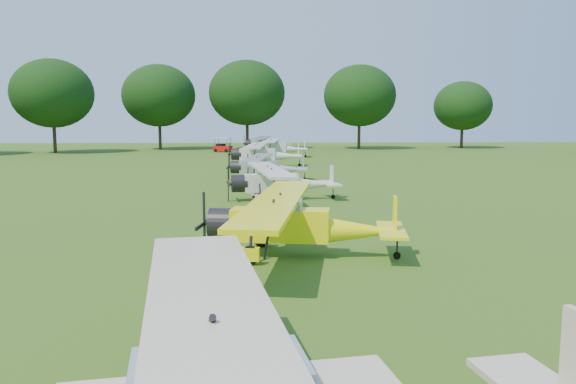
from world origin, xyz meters
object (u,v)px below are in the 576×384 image
at_px(aircraft_4, 265,165).
at_px(golf_cart, 223,147).
at_px(aircraft_5, 263,152).
at_px(aircraft_6, 277,146).
at_px(aircraft_2, 295,220).
at_px(aircraft_7, 266,142).
at_px(aircraft_3, 279,180).

bearing_deg(aircraft_4, golf_cart, 106.02).
xyz_separation_m(aircraft_5, aircraft_6, (1.65, 12.66, -0.02)).
distance_m(aircraft_4, golf_cart, 35.58).
bearing_deg(aircraft_5, aircraft_2, -84.60).
xyz_separation_m(aircraft_4, aircraft_7, (0.57, 36.71, 0.17)).
distance_m(aircraft_2, golf_cart, 58.27).
relative_size(aircraft_2, aircraft_5, 0.93).
bearing_deg(golf_cart, aircraft_7, 37.06).
bearing_deg(aircraft_5, aircraft_7, 92.68).
height_order(aircraft_4, aircraft_6, aircraft_6).
height_order(aircraft_6, aircraft_7, aircraft_6).
bearing_deg(aircraft_2, aircraft_4, 101.01).
distance_m(aircraft_2, aircraft_7, 59.49).
bearing_deg(golf_cart, aircraft_4, -59.04).
height_order(aircraft_2, aircraft_5, aircraft_5).
bearing_deg(aircraft_4, aircraft_6, 93.79).
xyz_separation_m(aircraft_4, golf_cart, (-5.30, 35.18, -0.41)).
bearing_deg(aircraft_6, aircraft_3, -86.25).
bearing_deg(aircraft_7, aircraft_5, -85.06).
relative_size(aircraft_3, aircraft_6, 0.88).
bearing_deg(golf_cart, aircraft_6, -33.57).
bearing_deg(aircraft_4, aircraft_2, -80.76).
xyz_separation_m(aircraft_2, aircraft_6, (0.88, 47.74, 0.07)).
bearing_deg(aircraft_2, aircraft_7, 99.36).
xyz_separation_m(aircraft_7, golf_cart, (-5.87, -1.54, -0.58)).
relative_size(aircraft_5, aircraft_7, 1.03).
relative_size(aircraft_5, aircraft_6, 1.01).
relative_size(aircraft_2, golf_cart, 3.99).
xyz_separation_m(aircraft_5, aircraft_7, (0.62, 24.41, -0.04)).
height_order(aircraft_3, aircraft_4, aircraft_3).
relative_size(aircraft_2, aircraft_4, 1.12).
relative_size(aircraft_3, aircraft_4, 1.05).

